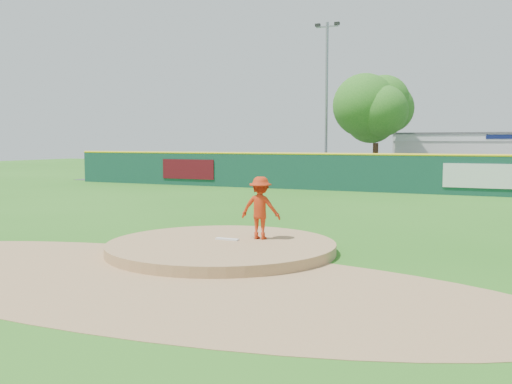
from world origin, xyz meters
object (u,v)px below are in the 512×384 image
at_px(pitcher, 261,208).
at_px(van, 431,177).
at_px(light_pole_left, 327,94).
at_px(playground_slide, 208,167).
at_px(deciduous_tree, 376,113).
at_px(pool_building_grp, 511,156).

bearing_deg(pitcher, van, -99.53).
bearing_deg(light_pole_left, van, -38.41).
relative_size(pitcher, playground_slide, 0.49).
bearing_deg(van, playground_slide, 93.38).
distance_m(deciduous_tree, light_pole_left, 4.72).
xyz_separation_m(pool_building_grp, deciduous_tree, (-8.00, -6.99, 2.89)).
relative_size(van, playground_slide, 1.69).
bearing_deg(pool_building_grp, pitcher, -99.70).
relative_size(pool_building_grp, deciduous_tree, 2.07).
height_order(van, deciduous_tree, deciduous_tree).
height_order(van, playground_slide, playground_slide).
distance_m(pitcher, van, 19.80).
height_order(pitcher, playground_slide, pitcher).
bearing_deg(pool_building_grp, light_pole_left, -157.40).
height_order(deciduous_tree, light_pole_left, light_pole_left).
relative_size(playground_slide, light_pole_left, 0.29).
bearing_deg(deciduous_tree, playground_slide, -171.01).
xyz_separation_m(pool_building_grp, light_pole_left, (-12.00, -4.99, 4.39)).
relative_size(pitcher, deciduous_tree, 0.21).
bearing_deg(pool_building_grp, van, -108.72).
relative_size(pitcher, van, 0.29).
distance_m(pool_building_grp, deciduous_tree, 11.01).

